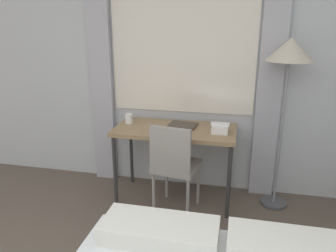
% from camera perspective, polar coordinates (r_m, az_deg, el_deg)
% --- Properties ---
extents(wall_back_with_window, '(5.28, 0.13, 2.70)m').
position_cam_1_polar(wall_back_with_window, '(3.46, 1.11, 10.82)').
color(wall_back_with_window, silver).
rests_on(wall_back_with_window, ground_plane).
extents(desk, '(1.18, 0.58, 0.77)m').
position_cam_1_polar(desk, '(3.24, 1.25, -1.49)').
color(desk, '#937551').
rests_on(desk, ground_plane).
extents(desk_chair, '(0.46, 0.46, 0.90)m').
position_cam_1_polar(desk_chair, '(3.06, 1.12, -6.42)').
color(desk_chair, gray).
rests_on(desk_chair, ground_plane).
extents(standing_lamp, '(0.42, 0.42, 1.64)m').
position_cam_1_polar(standing_lamp, '(3.13, 20.39, 10.73)').
color(standing_lamp, '#4C4C51').
rests_on(standing_lamp, ground_plane).
extents(telephone, '(0.17, 0.15, 0.10)m').
position_cam_1_polar(telephone, '(3.11, 9.03, -0.39)').
color(telephone, white).
rests_on(telephone, desk).
extents(book, '(0.29, 0.24, 0.02)m').
position_cam_1_polar(book, '(3.27, 2.58, 0.15)').
color(book, '#4C4238').
rests_on(book, desk).
extents(mug, '(0.08, 0.08, 0.10)m').
position_cam_1_polar(mug, '(3.37, -6.83, 1.28)').
color(mug, white).
rests_on(mug, desk).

